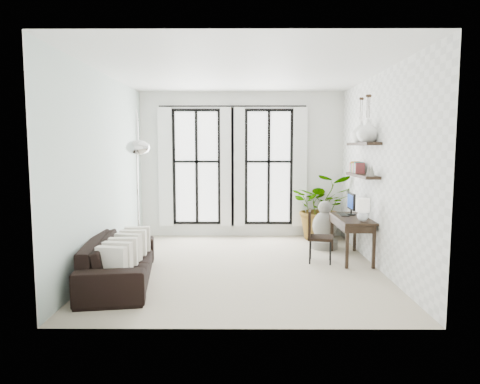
{
  "coord_description": "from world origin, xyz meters",
  "views": [
    {
      "loc": [
        0.01,
        -7.02,
        1.99
      ],
      "look_at": [
        -0.03,
        0.3,
        1.22
      ],
      "focal_mm": 32.0,
      "sensor_mm": 36.0,
      "label": 1
    }
  ],
  "objects_px": {
    "plant": "(322,207)",
    "buddha": "(325,228)",
    "sofa": "(119,260)",
    "desk_chair": "(316,233)",
    "desk": "(352,220)",
    "arc_lamp": "(137,147)"
  },
  "relations": [
    {
      "from": "plant",
      "to": "desk_chair",
      "type": "distance_m",
      "value": 1.9
    },
    {
      "from": "desk_chair",
      "to": "buddha",
      "type": "distance_m",
      "value": 1.08
    },
    {
      "from": "desk_chair",
      "to": "buddha",
      "type": "relative_size",
      "value": 0.96
    },
    {
      "from": "desk_chair",
      "to": "arc_lamp",
      "type": "relative_size",
      "value": 0.35
    },
    {
      "from": "arc_lamp",
      "to": "desk",
      "type": "bearing_deg",
      "value": 7.09
    },
    {
      "from": "plant",
      "to": "buddha",
      "type": "relative_size",
      "value": 1.51
    },
    {
      "from": "sofa",
      "to": "desk_chair",
      "type": "height_order",
      "value": "desk_chair"
    },
    {
      "from": "sofa",
      "to": "desk",
      "type": "xyz_separation_m",
      "value": [
        3.75,
        1.26,
        0.39
      ]
    },
    {
      "from": "plant",
      "to": "desk",
      "type": "distance_m",
      "value": 1.74
    },
    {
      "from": "sofa",
      "to": "arc_lamp",
      "type": "distance_m",
      "value": 1.86
    },
    {
      "from": "desk",
      "to": "buddha",
      "type": "relative_size",
      "value": 1.36
    },
    {
      "from": "plant",
      "to": "buddha",
      "type": "height_order",
      "value": "plant"
    },
    {
      "from": "desk_chair",
      "to": "buddha",
      "type": "bearing_deg",
      "value": 81.67
    },
    {
      "from": "arc_lamp",
      "to": "desk_chair",
      "type": "bearing_deg",
      "value": 6.53
    },
    {
      "from": "sofa",
      "to": "desk_chair",
      "type": "bearing_deg",
      "value": -78.21
    },
    {
      "from": "desk",
      "to": "buddha",
      "type": "distance_m",
      "value": 1.0
    },
    {
      "from": "plant",
      "to": "desk",
      "type": "xyz_separation_m",
      "value": [
        0.21,
        -1.73,
        -0.0
      ]
    },
    {
      "from": "buddha",
      "to": "desk",
      "type": "bearing_deg",
      "value": -71.13
    },
    {
      "from": "sofa",
      "to": "plant",
      "type": "distance_m",
      "value": 4.64
    },
    {
      "from": "plant",
      "to": "buddha",
      "type": "xyz_separation_m",
      "value": [
        -0.09,
        -0.83,
        -0.32
      ]
    },
    {
      "from": "arc_lamp",
      "to": "sofa",
      "type": "bearing_deg",
      "value": -97.21
    },
    {
      "from": "sofa",
      "to": "desk_chair",
      "type": "distance_m",
      "value": 3.3
    }
  ]
}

